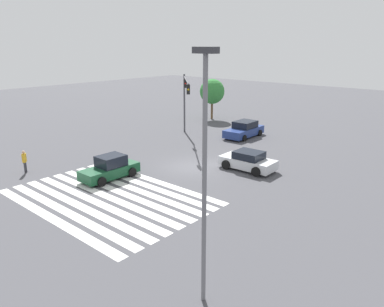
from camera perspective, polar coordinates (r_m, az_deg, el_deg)
The scene contains 9 objects.
ground_plane at distance 28.49m, azimuth 0.00°, elevation -2.07°, with size 124.52×124.52×0.00m, color #47474C.
crosswalk_markings at distance 23.59m, azimuth -12.56°, elevation -6.49°, with size 12.26×8.20×0.01m.
traffic_signal_mast at distance 36.78m, azimuth -1.00°, elevation 9.21°, with size 5.47×5.47×6.06m.
car_0 at distance 26.54m, azimuth -12.38°, elevation -2.23°, with size 1.92×4.16×1.62m.
car_1 at distance 28.02m, azimuth 8.52°, elevation -1.13°, with size 4.16×2.21×1.42m.
car_3 at distance 38.00m, azimuth 7.94°, elevation 3.61°, with size 2.30×4.81×1.59m.
pedestrian at distance 29.57m, azimuth -24.17°, elevation -0.98°, with size 0.41×0.41×1.66m.
street_light_pole_a at distance 12.25m, azimuth 1.93°, elevation -1.36°, with size 0.80×0.36×8.92m.
tree_corner_a at distance 46.50m, azimuth 3.09°, elevation 9.42°, with size 3.04×3.04×4.94m.
Camera 1 is at (17.79, -20.35, 9.00)m, focal length 35.00 mm.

